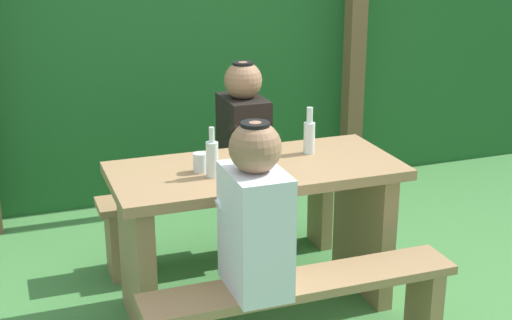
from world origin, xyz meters
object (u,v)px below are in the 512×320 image
at_px(person_white_shirt, 255,214).
at_px(bottle_right, 309,135).
at_px(bench_near, 301,305).
at_px(person_black_coat, 244,130).
at_px(picnic_table, 256,213).
at_px(bottle_left, 212,158).
at_px(cell_phone, 229,169).
at_px(drinking_glass, 200,163).
at_px(bench_far, 222,209).

relative_size(person_white_shirt, bottle_right, 3.00).
distance_m(bench_near, person_black_coat, 1.25).
bearing_deg(bottle_right, person_white_shirt, -128.39).
relative_size(picnic_table, bottle_left, 5.89).
xyz_separation_m(bottle_left, cell_phone, (0.10, 0.07, -0.09)).
bearing_deg(bench_near, person_white_shirt, 179.11).
height_order(person_white_shirt, bottle_right, person_white_shirt).
bearing_deg(cell_phone, drinking_glass, 157.89).
xyz_separation_m(person_white_shirt, drinking_glass, (-0.06, 0.59, 0.04)).
distance_m(person_black_coat, cell_phone, 0.64).
xyz_separation_m(bench_near, bench_far, (0.00, 1.16, 0.00)).
bearing_deg(cell_phone, bench_near, -90.72).
height_order(bench_far, person_black_coat, person_black_coat).
xyz_separation_m(person_black_coat, bottle_right, (0.19, -0.48, 0.09)).
distance_m(bottle_left, bottle_right, 0.59).
xyz_separation_m(person_black_coat, cell_phone, (-0.27, -0.58, -0.00)).
bearing_deg(bench_near, bench_far, 90.00).
distance_m(drinking_glass, bottle_left, 0.10).
relative_size(picnic_table, bottle_right, 5.83).
relative_size(bench_near, person_white_shirt, 1.95).
height_order(bench_near, bottle_left, bottle_left).
height_order(person_black_coat, bottle_left, person_black_coat).
height_order(person_white_shirt, person_black_coat, same).
height_order(picnic_table, bottle_left, bottle_left).
distance_m(bench_near, bottle_left, 0.78).
bearing_deg(bottle_left, drinking_glass, 112.41).
bearing_deg(person_black_coat, person_white_shirt, -106.75).
xyz_separation_m(bench_near, bottle_left, (-0.24, 0.51, 0.54)).
bearing_deg(bottle_right, cell_phone, -167.16).
bearing_deg(person_white_shirt, bottle_right, 51.61).
distance_m(picnic_table, bottle_right, 0.48).
relative_size(picnic_table, bench_near, 1.00).
relative_size(picnic_table, person_white_shirt, 1.95).
distance_m(person_white_shirt, bottle_right, 0.86).
distance_m(bench_far, bottle_right, 0.79).
bearing_deg(bench_near, cell_phone, 103.53).
height_order(picnic_table, bottle_right, bottle_right).
xyz_separation_m(person_white_shirt, bottle_left, (-0.03, 0.50, 0.08)).
height_order(person_white_shirt, drinking_glass, person_white_shirt).
height_order(bench_far, person_white_shirt, person_white_shirt).
relative_size(person_white_shirt, cell_phone, 5.14).
bearing_deg(person_black_coat, bottle_right, -68.62).
xyz_separation_m(bench_far, bottle_right, (0.32, -0.48, 0.54)).
xyz_separation_m(bench_far, person_black_coat, (0.13, -0.00, 0.46)).
relative_size(bottle_right, cell_phone, 1.71).
xyz_separation_m(picnic_table, bench_far, (0.00, 0.58, -0.20)).
relative_size(person_black_coat, cell_phone, 5.14).
bearing_deg(bench_near, picnic_table, 90.00).
bearing_deg(person_white_shirt, picnic_table, 69.74).
height_order(person_black_coat, bottle_right, person_black_coat).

